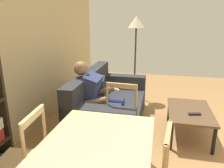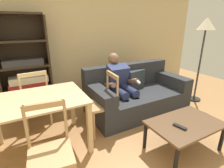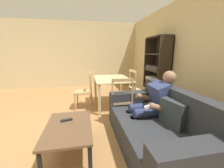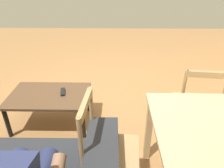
# 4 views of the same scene
# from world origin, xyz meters

# --- Properties ---
(wall_back) EXTENTS (6.85, 0.12, 2.60)m
(wall_back) POSITION_xyz_m (0.00, 3.07, 1.30)
(wall_back) COLOR #D1BC8C
(wall_back) RESTS_ON ground_plane
(couch) EXTENTS (1.91, 0.98, 0.88)m
(couch) POSITION_xyz_m (0.86, 1.88, 0.32)
(couch) COLOR #282B30
(couch) RESTS_ON ground_plane
(person_lounging) EXTENTS (0.59, 0.94, 1.12)m
(person_lounging) POSITION_xyz_m (0.54, 1.95, 0.58)
(person_lounging) COLOR navy
(person_lounging) RESTS_ON ground_plane
(coffee_table) EXTENTS (0.95, 0.62, 0.42)m
(coffee_table) POSITION_xyz_m (0.73, 0.59, 0.37)
(coffee_table) COLOR brown
(coffee_table) RESTS_ON ground_plane
(tv_remote) EXTENTS (0.09, 0.18, 0.02)m
(tv_remote) POSITION_xyz_m (0.57, 0.55, 0.43)
(tv_remote) COLOR black
(tv_remote) RESTS_ON coffee_table
(bookshelf) EXTENTS (0.88, 0.36, 1.83)m
(bookshelf) POSITION_xyz_m (-0.99, 2.82, 0.72)
(bookshelf) COLOR #2D2319
(bookshelf) RESTS_ON ground_plane
(dining_table) EXTENTS (1.18, 0.89, 0.75)m
(dining_table) POSITION_xyz_m (-0.94, 1.54, 0.63)
(dining_table) COLOR #D1B27F
(dining_table) RESTS_ON ground_plane
(dining_chair_near_wall) EXTENTS (0.46, 0.46, 0.96)m
(dining_chair_near_wall) POSITION_xyz_m (-0.94, 2.25, 0.46)
(dining_chair_near_wall) COLOR #D1B27F
(dining_chair_near_wall) RESTS_ON ground_plane
(dining_chair_facing_couch) EXTENTS (0.45, 0.45, 0.94)m
(dining_chair_facing_couch) POSITION_xyz_m (-0.02, 1.54, 0.46)
(dining_chair_facing_couch) COLOR tan
(dining_chair_facing_couch) RESTS_ON ground_plane
(dining_chair_by_doorway) EXTENTS (0.46, 0.46, 0.92)m
(dining_chair_by_doorway) POSITION_xyz_m (-0.94, 0.83, 0.45)
(dining_chair_by_doorway) COLOR tan
(dining_chair_by_doorway) RESTS_ON ground_plane
(floor_lamp) EXTENTS (0.36, 0.36, 1.77)m
(floor_lamp) POSITION_xyz_m (2.32, 1.61, 1.49)
(floor_lamp) COLOR black
(floor_lamp) RESTS_ON ground_plane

